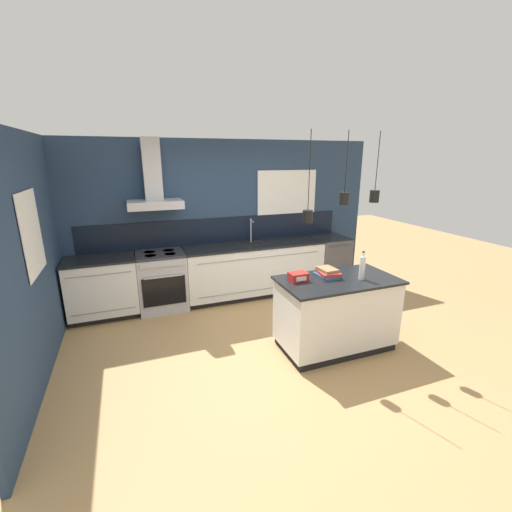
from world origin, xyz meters
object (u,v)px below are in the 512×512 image
(book_stack, at_px, (328,273))
(red_supply_box, at_px, (298,277))
(oven_range, at_px, (162,281))
(dishwasher, at_px, (329,261))
(bottle_on_island, at_px, (362,267))

(book_stack, height_order, red_supply_box, book_stack)
(oven_range, xyz_separation_m, dishwasher, (3.03, 0.00, -0.00))
(dishwasher, bearing_deg, bottle_on_island, -113.22)
(dishwasher, height_order, bottle_on_island, bottle_on_island)
(dishwasher, relative_size, bottle_on_island, 2.62)
(bottle_on_island, distance_m, red_supply_box, 0.77)
(dishwasher, relative_size, book_stack, 2.98)
(oven_range, height_order, bottle_on_island, bottle_on_island)
(oven_range, bearing_deg, bottle_on_island, -43.77)
(bottle_on_island, bearing_deg, oven_range, 136.23)
(bottle_on_island, xyz_separation_m, red_supply_box, (-0.73, 0.22, -0.10))
(bottle_on_island, relative_size, red_supply_box, 1.62)
(dishwasher, distance_m, book_stack, 2.27)
(oven_range, relative_size, dishwasher, 1.00)
(book_stack, bearing_deg, oven_range, 134.53)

